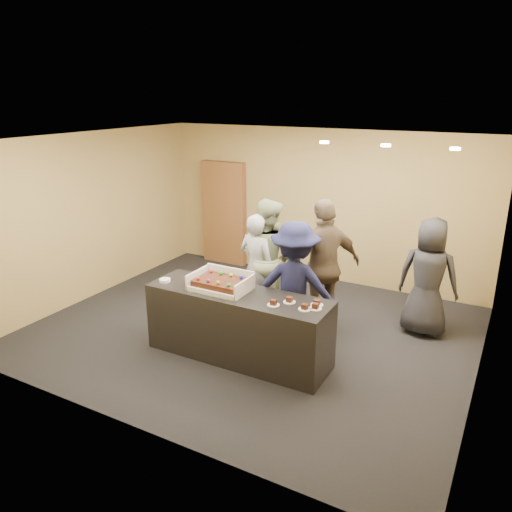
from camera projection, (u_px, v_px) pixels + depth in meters
name	position (u px, v px, depth m)	size (l,w,h in m)	color
room	(252.00, 241.00, 6.81)	(6.04, 6.00, 2.70)	black
serving_counter	(238.00, 325.00, 6.38)	(2.40, 0.70, 0.90)	black
storage_cabinet	(224.00, 213.00, 9.82)	(0.92, 0.15, 2.02)	brown
cake_box	(222.00, 285.00, 6.36)	(0.73, 0.51, 0.22)	white
sheet_cake	(220.00, 282.00, 6.32)	(0.63, 0.43, 0.12)	black
plate_stack	(165.00, 280.00, 6.60)	(0.15, 0.15, 0.04)	white
slice_a	(273.00, 303.00, 5.87)	(0.15, 0.15, 0.07)	white
slice_b	(289.00, 300.00, 5.95)	(0.15, 0.15, 0.07)	white
slice_c	(305.00, 308.00, 5.75)	(0.15, 0.15, 0.07)	white
slice_d	(317.00, 303.00, 5.87)	(0.15, 0.15, 0.07)	white
slice_e	(315.00, 307.00, 5.77)	(0.15, 0.15, 0.07)	white
person_server_grey	(257.00, 267.00, 7.41)	(0.59, 0.39, 1.62)	#A2A2A7
person_sage_man	(267.00, 258.00, 7.52)	(0.88, 0.69, 1.81)	#95A277
person_navy_man	(295.00, 287.00, 6.49)	(1.13, 0.65, 1.75)	#15173B
person_brown_extra	(324.00, 267.00, 6.96)	(1.13, 0.47, 1.93)	brown
person_dark_suit	(428.00, 277.00, 6.91)	(0.83, 0.54, 1.69)	#222227
ceiling_spotlights	(386.00, 145.00, 6.08)	(1.72, 0.12, 0.03)	#FFEAC6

